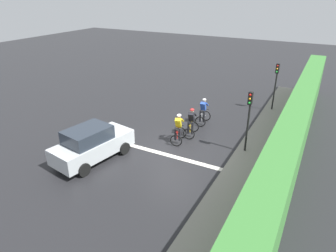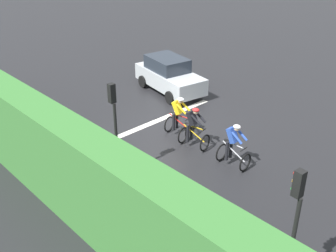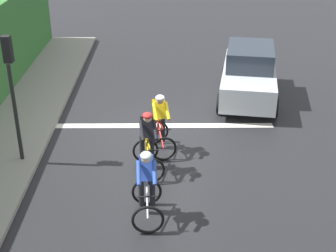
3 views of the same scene
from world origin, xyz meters
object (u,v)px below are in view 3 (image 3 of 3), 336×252
(car_silver, at_px, (249,74))
(traffic_light_near_crossing, at_px, (12,82))
(cyclist_second, at_px, (148,143))
(cyclist_mid, at_px, (160,124))
(cyclist_lead, at_px, (147,186))

(car_silver, height_order, traffic_light_near_crossing, traffic_light_near_crossing)
(cyclist_second, relative_size, car_silver, 0.38)
(cyclist_mid, bearing_deg, cyclist_lead, 85.37)
(cyclist_mid, bearing_deg, car_silver, -128.93)
(cyclist_mid, height_order, traffic_light_near_crossing, traffic_light_near_crossing)
(cyclist_mid, xyz_separation_m, car_silver, (-2.94, -3.64, 0.08))
(cyclist_second, bearing_deg, car_silver, -124.35)
(cyclist_lead, bearing_deg, car_silver, -115.67)
(car_silver, distance_m, traffic_light_near_crossing, 7.86)
(cyclist_second, xyz_separation_m, cyclist_mid, (-0.28, -1.08, 0.00))
(cyclist_mid, distance_m, car_silver, 4.68)
(cyclist_lead, xyz_separation_m, cyclist_mid, (-0.24, -2.98, 0.00))
(cyclist_second, relative_size, traffic_light_near_crossing, 0.50)
(cyclist_second, bearing_deg, cyclist_mid, -104.77)
(cyclist_second, height_order, cyclist_mid, same)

